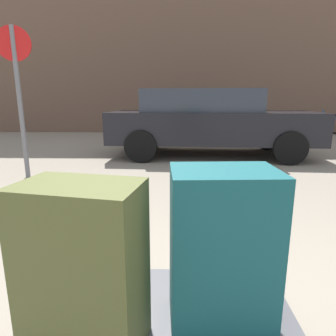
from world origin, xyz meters
name	(u,v)px	position (x,y,z in m)	size (l,w,h in m)	color
building_facade_brick	(230,18)	(2.00, 10.65, 4.09)	(24.00, 1.20, 8.18)	brown
luggage_cart	(161,333)	(0.00, 0.00, 0.26)	(1.11, 0.71, 0.34)	#4C4C51
suitcase_teal_front_left	(222,251)	(0.23, -0.02, 0.66)	(0.38, 0.27, 0.63)	#144C51
suitcase_olive_rear_left	(84,269)	(-0.26, -0.14, 0.65)	(0.40, 0.25, 0.61)	#4C5128
parked_car	(209,121)	(0.78, 5.44, 0.76)	(4.39, 2.11, 1.42)	black
bicycle_leaning	(326,124)	(5.32, 9.44, 0.37)	(1.66, 0.71, 0.96)	black
bollard_kerb_near	(247,131)	(2.07, 7.32, 0.35)	(0.23, 0.23, 0.70)	#72665B
bollard_kerb_mid	(302,131)	(3.60, 7.32, 0.35)	(0.23, 0.23, 0.70)	#72665B
no_parking_sign	(18,87)	(-2.30, 3.46, 1.40)	(0.50, 0.10, 2.25)	slate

